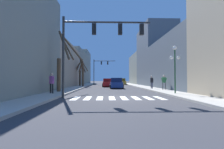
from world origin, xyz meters
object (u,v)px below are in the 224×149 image
(pedestrian_crossing_street, at_px, (164,81))
(car_at_intersection, at_px, (116,83))
(traffic_signal_near, at_px, (96,38))
(street_lamp_right_corner, at_px, (175,60))
(street_tree_left_mid, at_px, (62,63))
(car_parked_left_mid, at_px, (122,82))
(pedestrian_waiting_at_curb, at_px, (52,81))
(street_tree_left_near, at_px, (80,72))
(car_driving_away_lane, at_px, (118,82))
(pedestrian_on_right_sidewalk, at_px, (152,81))
(car_driving_toward_lane, at_px, (108,83))
(street_tree_right_far, at_px, (83,73))
(traffic_signal_far, at_px, (100,67))

(pedestrian_crossing_street, bearing_deg, car_at_intersection, -47.13)
(traffic_signal_near, xyz_separation_m, street_lamp_right_corner, (7.00, 2.18, -1.44))
(street_lamp_right_corner, bearing_deg, street_tree_left_mid, 166.10)
(car_parked_left_mid, xyz_separation_m, street_tree_left_mid, (-8.70, -27.93, 2.37))
(pedestrian_waiting_at_curb, bearing_deg, street_tree_left_near, 129.29)
(car_driving_away_lane, height_order, pedestrian_on_right_sidewalk, pedestrian_on_right_sidewalk)
(traffic_signal_near, relative_size, car_driving_toward_lane, 1.39)
(street_tree_right_far, bearing_deg, car_driving_toward_lane, 4.63)
(pedestrian_waiting_at_curb, bearing_deg, pedestrian_on_right_sidewalk, 73.59)
(pedestrian_crossing_street, distance_m, pedestrian_waiting_at_curb, 13.13)
(street_lamp_right_corner, distance_m, street_tree_left_mid, 11.10)
(traffic_signal_far, bearing_deg, pedestrian_on_right_sidewalk, -70.76)
(car_driving_toward_lane, bearing_deg, street_tree_left_near, -104.26)
(car_at_intersection, height_order, street_tree_right_far, street_tree_right_far)
(car_driving_toward_lane, bearing_deg, pedestrian_on_right_sidewalk, 32.77)
(pedestrian_crossing_street, bearing_deg, street_tree_left_mid, 13.93)
(street_lamp_right_corner, relative_size, pedestrian_on_right_sidewalk, 2.52)
(street_lamp_right_corner, relative_size, car_parked_left_mid, 0.99)
(pedestrian_crossing_street, bearing_deg, street_lamp_right_corner, 80.80)
(pedestrian_waiting_at_curb, relative_size, pedestrian_on_right_sidewalk, 1.07)
(traffic_signal_far, bearing_deg, street_tree_left_mid, -95.73)
(car_parked_left_mid, bearing_deg, car_at_intersection, 172.24)
(pedestrian_crossing_street, distance_m, pedestrian_on_right_sidewalk, 2.56)
(traffic_signal_near, xyz_separation_m, pedestrian_on_right_sidewalk, (6.98, 10.21, -3.46))
(street_tree_left_near, height_order, street_tree_right_far, street_tree_left_near)
(street_lamp_right_corner, bearing_deg, traffic_signal_near, -162.68)
(street_tree_left_mid, bearing_deg, pedestrian_on_right_sidewalk, 26.51)
(car_at_intersection, xyz_separation_m, street_tree_right_far, (-5.93, 5.39, 1.79))
(traffic_signal_near, relative_size, pedestrian_on_right_sidewalk, 3.98)
(traffic_signal_near, xyz_separation_m, car_driving_toward_lane, (1.02, 19.48, -3.90))
(car_at_intersection, bearing_deg, traffic_signal_far, 9.69)
(pedestrian_waiting_at_curb, bearing_deg, car_parked_left_mid, 112.03)
(car_driving_toward_lane, relative_size, car_at_intersection, 1.10)
(car_parked_left_mid, xyz_separation_m, street_tree_right_far, (-8.53, -13.67, 1.78))
(car_driving_away_lane, bearing_deg, traffic_signal_far, 28.87)
(traffic_signal_far, distance_m, car_at_intersection, 19.93)
(car_at_intersection, bearing_deg, car_driving_toward_lane, 12.80)
(traffic_signal_near, bearing_deg, pedestrian_on_right_sidewalk, 55.65)
(car_driving_away_lane, height_order, pedestrian_crossing_street, pedestrian_crossing_street)
(traffic_signal_far, distance_m, car_driving_toward_lane, 14.21)
(traffic_signal_near, distance_m, pedestrian_crossing_street, 11.61)
(car_driving_away_lane, height_order, pedestrian_waiting_at_curb, pedestrian_waiting_at_curb)
(car_parked_left_mid, distance_m, street_tree_left_mid, 29.35)
(traffic_signal_far, height_order, pedestrian_on_right_sidewalk, traffic_signal_far)
(pedestrian_on_right_sidewalk, bearing_deg, traffic_signal_near, 130.14)
(street_tree_left_near, bearing_deg, car_driving_toward_lane, -14.26)
(traffic_signal_far, height_order, car_at_intersection, traffic_signal_far)
(street_tree_left_mid, bearing_deg, pedestrian_waiting_at_curb, -98.09)
(pedestrian_waiting_at_curb, bearing_deg, car_at_intersection, 98.84)
(car_parked_left_mid, height_order, car_at_intersection, car_parked_left_mid)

